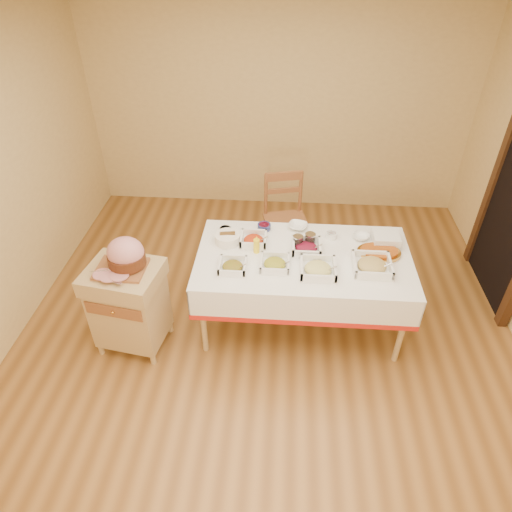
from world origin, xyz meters
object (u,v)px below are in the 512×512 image
at_px(dining_chair, 285,219).
at_px(preserve_jar_left, 298,242).
at_px(mustard_bottle, 256,245).
at_px(brass_platter, 379,252).
at_px(bread_basket, 228,238).
at_px(butcher_cart, 129,303).
at_px(ham_on_board, 125,256).
at_px(plate_stack, 386,238).
at_px(dining_table, 303,271).
at_px(preserve_jar_right, 310,240).

height_order(dining_chair, preserve_jar_left, dining_chair).
height_order(mustard_bottle, brass_platter, mustard_bottle).
bearing_deg(bread_basket, butcher_cart, -145.81).
distance_m(ham_on_board, plate_stack, 2.20).
xyz_separation_m(butcher_cart, plate_stack, (2.16, 0.62, 0.34)).
xyz_separation_m(mustard_bottle, brass_platter, (1.04, 0.04, -0.05)).
height_order(preserve_jar_left, mustard_bottle, mustard_bottle).
bearing_deg(dining_chair, bread_basket, -120.84).
bearing_deg(brass_platter, mustard_bottle, -177.64).
relative_size(dining_chair, mustard_bottle, 5.94).
bearing_deg(ham_on_board, dining_table, 13.56).
relative_size(plate_stack, brass_platter, 0.61).
xyz_separation_m(dining_chair, plate_stack, (0.88, -0.75, 0.31)).
bearing_deg(bread_basket, plate_stack, 3.57).
bearing_deg(dining_table, dining_chair, 99.55).
distance_m(preserve_jar_left, preserve_jar_right, 0.11).
distance_m(butcher_cart, mustard_bottle, 1.18).
bearing_deg(preserve_jar_left, mustard_bottle, -163.56).
relative_size(butcher_cart, preserve_jar_left, 7.35).
height_order(ham_on_board, preserve_jar_left, ham_on_board).
height_order(mustard_bottle, bread_basket, mustard_bottle).
relative_size(ham_on_board, preserve_jar_right, 3.49).
xyz_separation_m(preserve_jar_left, brass_platter, (0.69, -0.06, -0.03)).
relative_size(ham_on_board, mustard_bottle, 2.53).
xyz_separation_m(preserve_jar_left, mustard_bottle, (-0.35, -0.10, 0.02)).
height_order(ham_on_board, bread_basket, ham_on_board).
height_order(bread_basket, plate_stack, bread_basket).
relative_size(dining_chair, ham_on_board, 2.35).
bearing_deg(butcher_cart, brass_platter, 12.03).
height_order(mustard_bottle, plate_stack, mustard_bottle).
relative_size(preserve_jar_right, brass_platter, 0.32).
relative_size(ham_on_board, bread_basket, 1.83).
height_order(dining_table, bread_basket, bread_basket).
relative_size(mustard_bottle, brass_platter, 0.44).
bearing_deg(preserve_jar_right, bread_basket, -179.52).
height_order(preserve_jar_right, plate_stack, preserve_jar_right).
bearing_deg(dining_chair, preserve_jar_right, -75.27).
bearing_deg(ham_on_board, butcher_cart, -141.90).
height_order(dining_chair, plate_stack, dining_chair).
xyz_separation_m(dining_table, preserve_jar_left, (-0.05, 0.13, 0.21)).
bearing_deg(dining_table, brass_platter, 6.44).
relative_size(preserve_jar_right, mustard_bottle, 0.72).
bearing_deg(plate_stack, ham_on_board, -164.59).
height_order(ham_on_board, brass_platter, ham_on_board).
bearing_deg(dining_chair, brass_platter, -49.12).
bearing_deg(dining_table, butcher_cart, -165.60).
height_order(preserve_jar_right, brass_platter, preserve_jar_right).
relative_size(dining_chair, plate_stack, 4.29).
xyz_separation_m(dining_chair, brass_platter, (0.80, -0.93, 0.28)).
bearing_deg(preserve_jar_left, brass_platter, -5.06).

